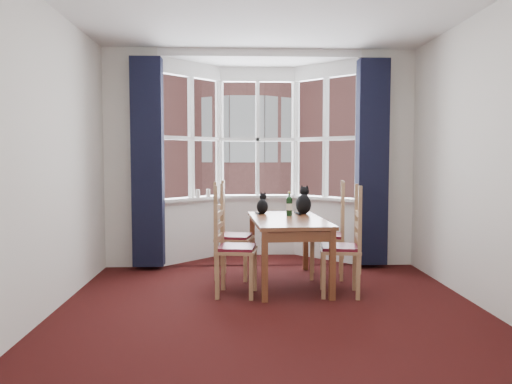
{
  "coord_description": "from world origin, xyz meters",
  "views": [
    {
      "loc": [
        -0.32,
        -4.23,
        1.42
      ],
      "look_at": [
        -0.1,
        1.05,
        1.05
      ],
      "focal_mm": 35.0,
      "sensor_mm": 36.0,
      "label": 1
    }
  ],
  "objects": [
    {
      "name": "curtain_left",
      "position": [
        -1.42,
        2.07,
        1.35
      ],
      "size": [
        0.38,
        0.22,
        2.6
      ],
      "primitive_type": "cube",
      "color": "black",
      "rests_on": "floor"
    },
    {
      "name": "chair_right_far",
      "position": [
        0.85,
        1.55,
        0.47
      ],
      "size": [
        0.47,
        0.49,
        0.92
      ],
      "color": "#A4794F",
      "rests_on": "floor"
    },
    {
      "name": "tenement_building",
      "position": [
        0.0,
        14.01,
        1.6
      ],
      "size": [
        18.4,
        7.8,
        15.2
      ],
      "color": "#95544D",
      "rests_on": "street"
    },
    {
      "name": "dining_table",
      "position": [
        0.26,
        1.26,
        0.65
      ],
      "size": [
        0.86,
        1.49,
        0.74
      ],
      "color": "brown",
      "rests_on": "floor"
    },
    {
      "name": "wine_bottle",
      "position": [
        0.3,
        1.5,
        0.86
      ],
      "size": [
        0.07,
        0.07,
        0.28
      ],
      "color": "black",
      "rests_on": "dining_table"
    },
    {
      "name": "cat_right",
      "position": [
        0.49,
        1.69,
        0.88
      ],
      "size": [
        0.24,
        0.29,
        0.36
      ],
      "color": "black",
      "rests_on": "dining_table"
    },
    {
      "name": "wall_back_pier_left",
      "position": [
        -1.65,
        2.25,
        1.4
      ],
      "size": [
        0.7,
        0.12,
        2.8
      ],
      "primitive_type": "cube",
      "color": "silver",
      "rests_on": "floor"
    },
    {
      "name": "candle_tall",
      "position": [
        -0.84,
        2.6,
        0.92
      ],
      "size": [
        0.06,
        0.06,
        0.11
      ],
      "primitive_type": "cylinder",
      "color": "white",
      "rests_on": "bay_window"
    },
    {
      "name": "wall_right",
      "position": [
        2.0,
        0.0,
        1.4
      ],
      "size": [
        0.0,
        4.5,
        4.5
      ],
      "primitive_type": "plane",
      "rotation": [
        1.57,
        0.0,
        -1.57
      ],
      "color": "silver",
      "rests_on": "floor"
    },
    {
      "name": "floor",
      "position": [
        0.0,
        0.0,
        0.0
      ],
      "size": [
        4.5,
        4.5,
        0.0
      ],
      "primitive_type": "plane",
      "color": "black",
      "rests_on": "ground"
    },
    {
      "name": "candle_extra",
      "position": [
        -0.59,
        2.65,
        0.93
      ],
      "size": [
        0.05,
        0.05,
        0.12
      ],
      "primitive_type": "cylinder",
      "color": "white",
      "rests_on": "bay_window"
    },
    {
      "name": "chair_left_far",
      "position": [
        -0.43,
        1.6,
        0.47
      ],
      "size": [
        0.48,
        0.5,
        0.92
      ],
      "color": "#A4794F",
      "rests_on": "floor"
    },
    {
      "name": "wall_near",
      "position": [
        0.0,
        -2.25,
        1.4
      ],
      "size": [
        4.0,
        0.0,
        4.0
      ],
      "primitive_type": "plane",
      "rotation": [
        -1.57,
        0.0,
        0.0
      ],
      "color": "silver",
      "rests_on": "floor"
    },
    {
      "name": "chair_left_near",
      "position": [
        -0.4,
        0.84,
        0.47
      ],
      "size": [
        0.45,
        0.47,
        0.92
      ],
      "color": "#A4794F",
      "rests_on": "floor"
    },
    {
      "name": "cat_left",
      "position": [
        0.0,
        1.73,
        0.84
      ],
      "size": [
        0.17,
        0.21,
        0.27
      ],
      "color": "black",
      "rests_on": "dining_table"
    },
    {
      "name": "wall_back_pier_right",
      "position": [
        1.65,
        2.25,
        1.4
      ],
      "size": [
        0.7,
        0.12,
        2.8
      ],
      "primitive_type": "cube",
      "color": "silver",
      "rests_on": "floor"
    },
    {
      "name": "street",
      "position": [
        0.0,
        32.25,
        -6.0
      ],
      "size": [
        80.0,
        80.0,
        0.0
      ],
      "primitive_type": "plane",
      "color": "#333335",
      "rests_on": "ground"
    },
    {
      "name": "wall_left",
      "position": [
        -2.0,
        0.0,
        1.4
      ],
      "size": [
        0.0,
        4.5,
        4.5
      ],
      "primitive_type": "plane",
      "rotation": [
        1.57,
        0.0,
        1.57
      ],
      "color": "silver",
      "rests_on": "floor"
    },
    {
      "name": "chair_right_near",
      "position": [
        0.84,
        0.79,
        0.47
      ],
      "size": [
        0.45,
        0.47,
        0.92
      ],
      "color": "#A4794F",
      "rests_on": "floor"
    },
    {
      "name": "bay_window",
      "position": [
        0.0,
        2.75,
        1.4
      ],
      "size": [
        2.76,
        0.94,
        2.8
      ],
      "color": "white",
      "rests_on": "floor"
    },
    {
      "name": "curtain_right",
      "position": [
        1.42,
        2.07,
        1.35
      ],
      "size": [
        0.38,
        0.22,
        2.6
      ],
      "primitive_type": "cube",
      "color": "black",
      "rests_on": "floor"
    },
    {
      "name": "candle_short",
      "position": [
        -0.7,
        2.63,
        0.92
      ],
      "size": [
        0.06,
        0.06,
        0.11
      ],
      "primitive_type": "cylinder",
      "color": "white",
      "rests_on": "bay_window"
    }
  ]
}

